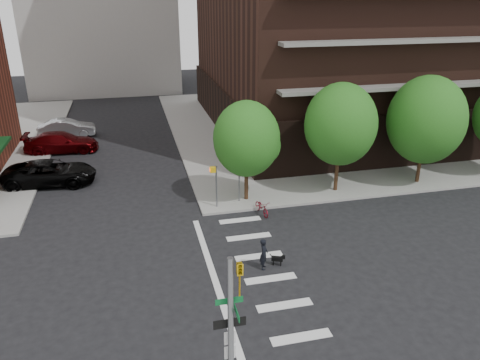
{
  "coord_description": "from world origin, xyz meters",
  "views": [
    {
      "loc": [
        -2.59,
        -17.26,
        12.36
      ],
      "look_at": [
        3.0,
        6.0,
        2.5
      ],
      "focal_mm": 35.0,
      "sensor_mm": 36.0,
      "label": 1
    }
  ],
  "objects_px": {
    "parked_car_maroon": "(61,142)",
    "scooter": "(262,207)",
    "dog_walker": "(264,254)",
    "parked_car_black": "(50,173)",
    "parked_car_silver": "(67,128)"
  },
  "relations": [
    {
      "from": "parked_car_black",
      "to": "scooter",
      "type": "bearing_deg",
      "value": -115.88
    },
    {
      "from": "parked_car_black",
      "to": "scooter",
      "type": "distance_m",
      "value": 14.8
    },
    {
      "from": "parked_car_maroon",
      "to": "dog_walker",
      "type": "bearing_deg",
      "value": -148.66
    },
    {
      "from": "scooter",
      "to": "dog_walker",
      "type": "bearing_deg",
      "value": -114.63
    },
    {
      "from": "parked_car_maroon",
      "to": "parked_car_silver",
      "type": "distance_m",
      "value": 4.3
    },
    {
      "from": "parked_car_black",
      "to": "parked_car_silver",
      "type": "bearing_deg",
      "value": 5.38
    },
    {
      "from": "dog_walker",
      "to": "parked_car_maroon",
      "type": "bearing_deg",
      "value": 49.87
    },
    {
      "from": "scooter",
      "to": "dog_walker",
      "type": "distance_m",
      "value": 5.79
    },
    {
      "from": "parked_car_maroon",
      "to": "scooter",
      "type": "bearing_deg",
      "value": -136.63
    },
    {
      "from": "scooter",
      "to": "dog_walker",
      "type": "relative_size",
      "value": 1.07
    },
    {
      "from": "scooter",
      "to": "parked_car_silver",
      "type": "bearing_deg",
      "value": 114.36
    },
    {
      "from": "parked_car_black",
      "to": "dog_walker",
      "type": "xyz_separation_m",
      "value": [
        11.13,
        -13.26,
        -0.05
      ]
    },
    {
      "from": "parked_car_black",
      "to": "dog_walker",
      "type": "distance_m",
      "value": 17.31
    },
    {
      "from": "parked_car_black",
      "to": "parked_car_maroon",
      "type": "bearing_deg",
      "value": 5.38
    },
    {
      "from": "parked_car_maroon",
      "to": "scooter",
      "type": "xyz_separation_m",
      "value": [
        12.64,
        -14.59,
        -0.39
      ]
    }
  ]
}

